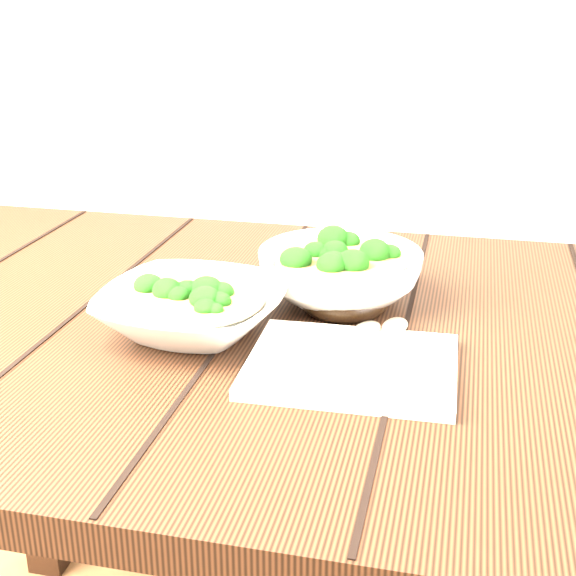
{
  "coord_description": "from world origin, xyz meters",
  "views": [
    {
      "loc": [
        0.24,
        -0.86,
        1.14
      ],
      "look_at": [
        0.04,
        -0.01,
        0.8
      ],
      "focal_mm": 50.0,
      "sensor_mm": 36.0,
      "label": 1
    }
  ],
  "objects_px": {
    "table": "(256,407)",
    "soup_bowl_back": "(340,273)",
    "soup_bowl_front": "(192,309)",
    "napkin": "(352,366)",
    "trivet": "(344,300)"
  },
  "relations": [
    {
      "from": "table",
      "to": "trivet",
      "type": "distance_m",
      "value": 0.18
    },
    {
      "from": "soup_bowl_front",
      "to": "napkin",
      "type": "relative_size",
      "value": 1.04
    },
    {
      "from": "table",
      "to": "soup_bowl_back",
      "type": "bearing_deg",
      "value": 45.89
    },
    {
      "from": "soup_bowl_front",
      "to": "napkin",
      "type": "bearing_deg",
      "value": -16.59
    },
    {
      "from": "soup_bowl_back",
      "to": "napkin",
      "type": "bearing_deg",
      "value": -76.66
    },
    {
      "from": "trivet",
      "to": "napkin",
      "type": "height_order",
      "value": "trivet"
    },
    {
      "from": "soup_bowl_front",
      "to": "napkin",
      "type": "xyz_separation_m",
      "value": [
        0.2,
        -0.06,
        -0.02
      ]
    },
    {
      "from": "soup_bowl_back",
      "to": "napkin",
      "type": "distance_m",
      "value": 0.2
    },
    {
      "from": "napkin",
      "to": "trivet",
      "type": "bearing_deg",
      "value": 100.81
    },
    {
      "from": "table",
      "to": "soup_bowl_back",
      "type": "xyz_separation_m",
      "value": [
        0.09,
        0.09,
        0.16
      ]
    },
    {
      "from": "soup_bowl_front",
      "to": "soup_bowl_back",
      "type": "height_order",
      "value": "soup_bowl_back"
    },
    {
      "from": "soup_bowl_front",
      "to": "trivet",
      "type": "distance_m",
      "value": 0.19
    },
    {
      "from": "trivet",
      "to": "napkin",
      "type": "distance_m",
      "value": 0.17
    },
    {
      "from": "napkin",
      "to": "table",
      "type": "bearing_deg",
      "value": 140.73
    },
    {
      "from": "table",
      "to": "napkin",
      "type": "relative_size",
      "value": 5.53
    }
  ]
}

